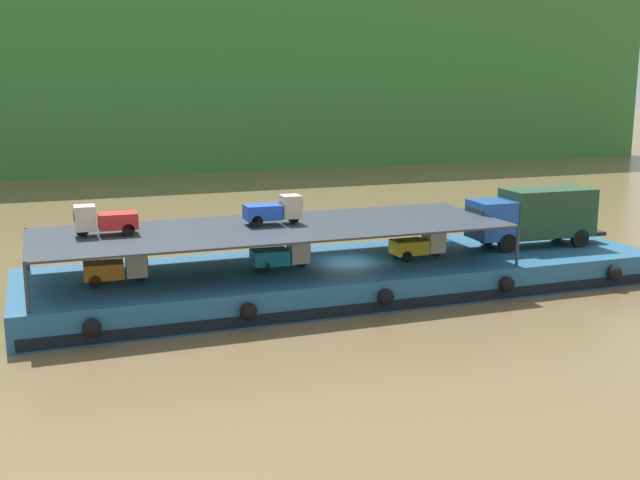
% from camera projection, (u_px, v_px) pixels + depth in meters
% --- Properties ---
extents(ground_plane, '(400.00, 400.00, 0.00)m').
position_uv_depth(ground_plane, '(348.00, 291.00, 38.56)').
color(ground_plane, brown).
extents(hillside_far_bank, '(128.93, 28.60, 28.79)m').
position_uv_depth(hillside_far_bank, '(147.00, 32.00, 95.81)').
color(hillside_far_bank, '#387533').
rests_on(hillside_far_bank, ground).
extents(cargo_barge, '(31.49, 8.89, 1.50)m').
position_uv_depth(cargo_barge, '(349.00, 276.00, 38.38)').
color(cargo_barge, '#23567A').
rests_on(cargo_barge, ground).
extents(covered_lorry, '(7.92, 2.53, 3.10)m').
position_uv_depth(covered_lorry, '(534.00, 215.00, 41.51)').
color(covered_lorry, '#1E4C99').
rests_on(covered_lorry, cargo_barge).
extents(cargo_rack, '(22.29, 7.50, 2.00)m').
position_uv_depth(cargo_rack, '(275.00, 228.00, 36.57)').
color(cargo_rack, '#2D333D').
rests_on(cargo_rack, cargo_barge).
extents(mini_truck_lower_stern, '(2.79, 1.29, 1.38)m').
position_uv_depth(mini_truck_lower_stern, '(117.00, 268.00, 34.04)').
color(mini_truck_lower_stern, orange).
rests_on(mini_truck_lower_stern, cargo_barge).
extents(mini_truck_lower_aft, '(2.77, 1.25, 1.38)m').
position_uv_depth(mini_truck_lower_aft, '(281.00, 255.00, 36.61)').
color(mini_truck_lower_aft, teal).
rests_on(mini_truck_lower_aft, cargo_barge).
extents(mini_truck_lower_mid, '(2.75, 1.22, 1.38)m').
position_uv_depth(mini_truck_lower_mid, '(419.00, 245.00, 38.85)').
color(mini_truck_lower_mid, gold).
rests_on(mini_truck_lower_mid, cargo_barge).
extents(mini_truck_upper_stern, '(2.77, 1.25, 1.38)m').
position_uv_depth(mini_truck_upper_stern, '(105.00, 220.00, 34.45)').
color(mini_truck_upper_stern, red).
rests_on(mini_truck_upper_stern, cargo_rack).
extents(mini_truck_upper_mid, '(2.77, 1.25, 1.38)m').
position_uv_depth(mini_truck_upper_mid, '(274.00, 210.00, 37.06)').
color(mini_truck_upper_mid, '#1E47B7').
rests_on(mini_truck_upper_mid, cargo_rack).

